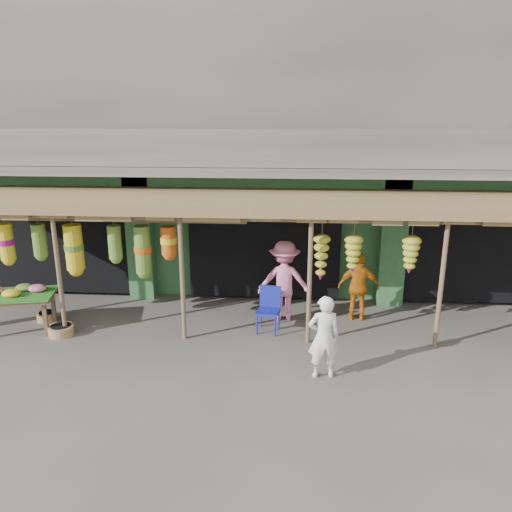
# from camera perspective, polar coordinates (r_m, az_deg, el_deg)

# --- Properties ---
(ground) EXTENTS (80.00, 80.00, 0.00)m
(ground) POSITION_cam_1_polar(r_m,az_deg,el_deg) (10.41, 0.30, -9.16)
(ground) COLOR #514C47
(ground) RESTS_ON ground
(building) EXTENTS (16.40, 6.80, 7.00)m
(building) POSITION_cam_1_polar(r_m,az_deg,el_deg) (14.30, 1.61, 11.88)
(building) COLOR gray
(building) RESTS_ON ground
(awning) EXTENTS (14.00, 2.70, 2.79)m
(awning) POSITION_cam_1_polar(r_m,az_deg,el_deg) (10.38, -0.24, 5.75)
(awning) COLOR brown
(awning) RESTS_ON ground
(flower_table) EXTENTS (1.78, 1.27, 0.97)m
(flower_table) POSITION_cam_1_polar(r_m,az_deg,el_deg) (11.50, -25.86, -4.13)
(flower_table) COLOR brown
(flower_table) RESTS_ON ground
(blue_chair) EXTENTS (0.52, 0.53, 0.95)m
(blue_chair) POSITION_cam_1_polar(r_m,az_deg,el_deg) (10.50, 1.50, -5.78)
(blue_chair) COLOR #181F9F
(blue_chair) RESTS_ON ground
(basket_mid) EXTENTS (0.58, 0.58, 0.20)m
(basket_mid) POSITION_cam_1_polar(r_m,az_deg,el_deg) (11.20, -21.37, -7.90)
(basket_mid) COLOR olive
(basket_mid) RESTS_ON ground
(basket_right) EXTENTS (0.47, 0.47, 0.19)m
(basket_right) POSITION_cam_1_polar(r_m,az_deg,el_deg) (12.04, -22.79, -6.37)
(basket_right) COLOR #9A6A48
(basket_right) RESTS_ON ground
(person_front) EXTENTS (0.59, 0.44, 1.50)m
(person_front) POSITION_cam_1_polar(r_m,az_deg,el_deg) (8.72, 7.74, -9.17)
(person_front) COLOR white
(person_front) RESTS_ON ground
(person_vendor) EXTENTS (0.93, 0.45, 1.53)m
(person_vendor) POSITION_cam_1_polar(r_m,az_deg,el_deg) (11.16, 11.67, -3.46)
(person_vendor) COLOR #C96C12
(person_vendor) RESTS_ON ground
(person_shopper) EXTENTS (1.16, 0.68, 1.79)m
(person_shopper) POSITION_cam_1_polar(r_m,az_deg,el_deg) (10.92, 3.25, -2.86)
(person_shopper) COLOR pink
(person_shopper) RESTS_ON ground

